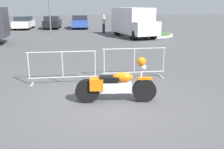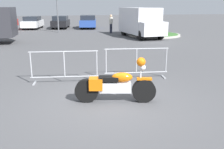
{
  "view_description": "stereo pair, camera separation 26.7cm",
  "coord_description": "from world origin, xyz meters",
  "px_view_note": "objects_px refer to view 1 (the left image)",
  "views": [
    {
      "loc": [
        -1.54,
        -6.01,
        2.5
      ],
      "look_at": [
        0.17,
        0.41,
        0.65
      ],
      "focal_mm": 40.0,
      "sensor_mm": 36.0,
      "label": 1
    },
    {
      "loc": [
        -1.28,
        -6.07,
        2.5
      ],
      "look_at": [
        0.17,
        0.41,
        0.65
      ],
      "focal_mm": 40.0,
      "sensor_mm": 36.0,
      "label": 2
    }
  ],
  "objects_px": {
    "parked_car_black": "(52,22)",
    "pedestrian": "(104,23)",
    "parked_car_white": "(24,23)",
    "parked_car_blue": "(80,22)",
    "crowd_barrier_far": "(134,63)",
    "crowd_barrier_near": "(62,67)",
    "delivery_van": "(133,21)",
    "motorcycle": "(116,85)"
  },
  "relations": [
    {
      "from": "crowd_barrier_far",
      "to": "parked_car_blue",
      "type": "xyz_separation_m",
      "value": [
        0.91,
        20.25,
        0.18
      ]
    },
    {
      "from": "motorcycle",
      "to": "parked_car_white",
      "type": "xyz_separation_m",
      "value": [
        -3.86,
        22.91,
        0.22
      ]
    },
    {
      "from": "pedestrian",
      "to": "crowd_barrier_near",
      "type": "bearing_deg",
      "value": -173.03
    },
    {
      "from": "crowd_barrier_near",
      "to": "parked_car_white",
      "type": "relative_size",
      "value": 0.53
    },
    {
      "from": "parked_car_blue",
      "to": "crowd_barrier_far",
      "type": "bearing_deg",
      "value": -173.32
    },
    {
      "from": "delivery_van",
      "to": "parked_car_black",
      "type": "bearing_deg",
      "value": -153.8
    },
    {
      "from": "parked_car_white",
      "to": "parked_car_blue",
      "type": "bearing_deg",
      "value": -86.68
    },
    {
      "from": "crowd_barrier_far",
      "to": "parked_car_white",
      "type": "distance_m",
      "value": 21.48
    },
    {
      "from": "delivery_van",
      "to": "crowd_barrier_far",
      "type": "bearing_deg",
      "value": -25.65
    },
    {
      "from": "crowd_barrier_far",
      "to": "parked_car_white",
      "type": "bearing_deg",
      "value": 103.73
    },
    {
      "from": "delivery_van",
      "to": "pedestrian",
      "type": "height_order",
      "value": "delivery_van"
    },
    {
      "from": "parked_car_white",
      "to": "parked_car_black",
      "type": "height_order",
      "value": "parked_car_black"
    },
    {
      "from": "crowd_barrier_far",
      "to": "delivery_van",
      "type": "xyz_separation_m",
      "value": [
        3.98,
        11.3,
        0.69
      ]
    },
    {
      "from": "parked_car_white",
      "to": "parked_car_black",
      "type": "distance_m",
      "value": 3.0
    },
    {
      "from": "parked_car_white",
      "to": "parked_car_blue",
      "type": "relative_size",
      "value": 0.94
    },
    {
      "from": "parked_car_white",
      "to": "pedestrian",
      "type": "relative_size",
      "value": 2.47
    },
    {
      "from": "crowd_barrier_near",
      "to": "crowd_barrier_far",
      "type": "height_order",
      "value": "same"
    },
    {
      "from": "delivery_van",
      "to": "parked_car_black",
      "type": "distance_m",
      "value": 11.34
    },
    {
      "from": "pedestrian",
      "to": "crowd_barrier_far",
      "type": "bearing_deg",
      "value": -163.84
    },
    {
      "from": "crowd_barrier_far",
      "to": "motorcycle",
      "type": "bearing_deg",
      "value": -121.33
    },
    {
      "from": "crowd_barrier_near",
      "to": "delivery_van",
      "type": "relative_size",
      "value": 0.43
    },
    {
      "from": "crowd_barrier_far",
      "to": "parked_car_blue",
      "type": "bearing_deg",
      "value": 87.44
    },
    {
      "from": "delivery_van",
      "to": "parked_car_blue",
      "type": "relative_size",
      "value": 1.16
    },
    {
      "from": "crowd_barrier_near",
      "to": "parked_car_blue",
      "type": "xyz_separation_m",
      "value": [
        3.39,
        20.25,
        0.18
      ]
    },
    {
      "from": "motorcycle",
      "to": "crowd_barrier_far",
      "type": "relative_size",
      "value": 0.96
    },
    {
      "from": "crowd_barrier_near",
      "to": "crowd_barrier_far",
      "type": "bearing_deg",
      "value": 0.0
    },
    {
      "from": "crowd_barrier_near",
      "to": "parked_car_blue",
      "type": "relative_size",
      "value": 0.5
    },
    {
      "from": "motorcycle",
      "to": "pedestrian",
      "type": "bearing_deg",
      "value": 90.84
    },
    {
      "from": "crowd_barrier_near",
      "to": "delivery_van",
      "type": "height_order",
      "value": "delivery_van"
    },
    {
      "from": "delivery_van",
      "to": "pedestrian",
      "type": "distance_m",
      "value": 3.74
    },
    {
      "from": "crowd_barrier_near",
      "to": "pedestrian",
      "type": "distance_m",
      "value": 15.39
    },
    {
      "from": "parked_car_black",
      "to": "pedestrian",
      "type": "height_order",
      "value": "pedestrian"
    },
    {
      "from": "parked_car_blue",
      "to": "pedestrian",
      "type": "bearing_deg",
      "value": -156.92
    },
    {
      "from": "crowd_barrier_far",
      "to": "pedestrian",
      "type": "bearing_deg",
      "value": 81.09
    },
    {
      "from": "delivery_van",
      "to": "pedestrian",
      "type": "bearing_deg",
      "value": -159.3
    },
    {
      "from": "delivery_van",
      "to": "parked_car_blue",
      "type": "height_order",
      "value": "delivery_van"
    },
    {
      "from": "crowd_barrier_far",
      "to": "parked_car_white",
      "type": "xyz_separation_m",
      "value": [
        -5.1,
        20.87,
        0.13
      ]
    },
    {
      "from": "motorcycle",
      "to": "parked_car_white",
      "type": "height_order",
      "value": "parked_car_white"
    },
    {
      "from": "parked_car_black",
      "to": "pedestrian",
      "type": "distance_m",
      "value": 7.63
    },
    {
      "from": "crowd_barrier_near",
      "to": "parked_car_blue",
      "type": "bearing_deg",
      "value": 80.49
    },
    {
      "from": "motorcycle",
      "to": "parked_car_blue",
      "type": "height_order",
      "value": "parked_car_blue"
    },
    {
      "from": "parked_car_blue",
      "to": "crowd_barrier_near",
      "type": "bearing_deg",
      "value": 179.73
    }
  ]
}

